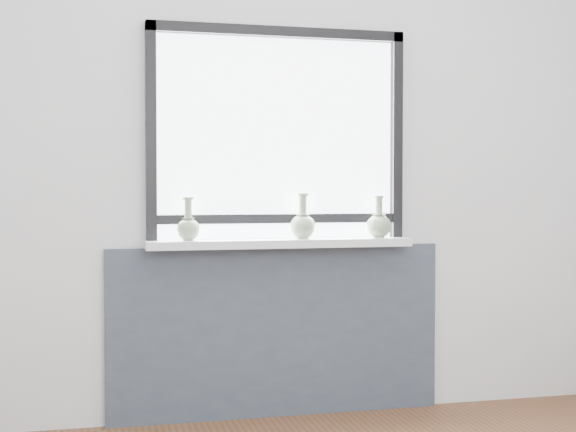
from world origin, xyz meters
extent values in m
cube|color=silver|center=(0.00, 1.81, 1.30)|extent=(3.60, 0.02, 2.60)
cube|color=#3C4856|center=(0.00, 1.78, 0.43)|extent=(1.70, 0.03, 0.86)
cube|color=silver|center=(0.00, 1.71, 0.88)|extent=(1.32, 0.18, 0.04)
cube|color=black|center=(-0.62, 1.76, 1.43)|extent=(0.05, 0.06, 1.05)
cube|color=black|center=(0.62, 1.76, 1.43)|extent=(0.05, 0.06, 1.05)
cube|color=black|center=(0.00, 1.76, 1.92)|extent=(1.30, 0.06, 0.05)
cube|color=black|center=(0.00, 1.76, 1.00)|extent=(1.20, 0.05, 0.04)
cube|color=white|center=(0.00, 1.79, 1.40)|extent=(1.20, 0.01, 1.00)
cylinder|color=#8DA57F|center=(-0.45, 1.71, 0.90)|extent=(0.05, 0.05, 0.01)
ellipsoid|color=#8DA57F|center=(-0.45, 1.71, 0.95)|extent=(0.12, 0.12, 0.11)
cone|color=#8DA57F|center=(-0.45, 1.71, 1.00)|extent=(0.06, 0.06, 0.03)
cylinder|color=#8DA57F|center=(-0.45, 1.71, 1.04)|extent=(0.04, 0.04, 0.11)
cylinder|color=#8DA57F|center=(-0.45, 1.71, 1.10)|extent=(0.06, 0.06, 0.01)
cylinder|color=#8DA57F|center=(0.11, 1.71, 0.90)|extent=(0.06, 0.06, 0.01)
ellipsoid|color=#8DA57F|center=(0.11, 1.71, 0.96)|extent=(0.13, 0.13, 0.12)
cone|color=#8DA57F|center=(0.11, 1.71, 1.01)|extent=(0.07, 0.07, 0.03)
cylinder|color=#8DA57F|center=(0.11, 1.71, 1.06)|extent=(0.04, 0.04, 0.11)
cylinder|color=#8DA57F|center=(0.11, 1.71, 1.12)|extent=(0.06, 0.06, 0.01)
cylinder|color=#8DA57F|center=(0.51, 1.70, 0.90)|extent=(0.06, 0.06, 0.01)
ellipsoid|color=#8DA57F|center=(0.51, 1.70, 0.96)|extent=(0.13, 0.13, 0.12)
cone|color=#8DA57F|center=(0.51, 1.70, 1.00)|extent=(0.07, 0.07, 0.03)
cylinder|color=#8DA57F|center=(0.51, 1.70, 1.05)|extent=(0.04, 0.04, 0.10)
cylinder|color=#8DA57F|center=(0.51, 1.70, 1.11)|extent=(0.05, 0.05, 0.01)
camera|label=1|loc=(-0.89, -2.13, 1.15)|focal=50.00mm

